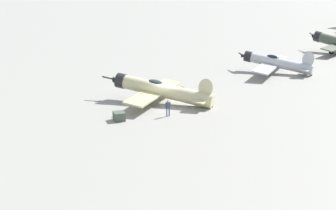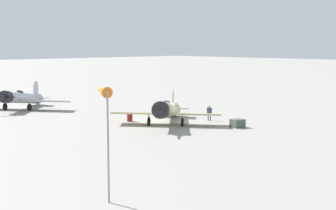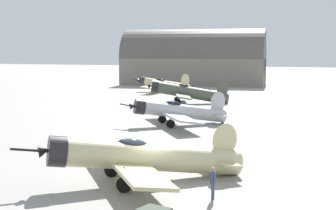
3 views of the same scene
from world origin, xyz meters
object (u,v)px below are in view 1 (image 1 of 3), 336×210
(ground_crew_mechanic, at_px, (168,106))
(fuel_drum, at_px, (182,91))
(equipment_crate, at_px, (119,116))
(airplane_foreground, at_px, (160,90))
(airplane_mid_apron, at_px, (275,63))

(ground_crew_mechanic, bearing_deg, fuel_drum, -47.16)
(fuel_drum, bearing_deg, equipment_crate, -62.71)
(fuel_drum, bearing_deg, airplane_foreground, -63.92)
(airplane_foreground, relative_size, equipment_crate, 7.68)
(airplane_mid_apron, xyz_separation_m, ground_crew_mechanic, (9.72, -21.77, -0.39))
(airplane_foreground, xyz_separation_m, ground_crew_mechanic, (4.44, -1.63, -0.42))
(airplane_mid_apron, distance_m, equipment_crate, 27.71)
(airplane_foreground, bearing_deg, equipment_crate, 79.29)
(equipment_crate, distance_m, fuel_drum, 11.10)
(ground_crew_mechanic, xyz_separation_m, equipment_crate, (-1.15, -4.56, -0.56))
(airplane_mid_apron, xyz_separation_m, fuel_drum, (3.48, -16.47, -0.94))
(airplane_foreground, bearing_deg, ground_crew_mechanic, 121.12)
(equipment_crate, bearing_deg, airplane_foreground, 118.00)
(airplane_foreground, distance_m, equipment_crate, 7.08)
(ground_crew_mechanic, distance_m, equipment_crate, 4.74)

